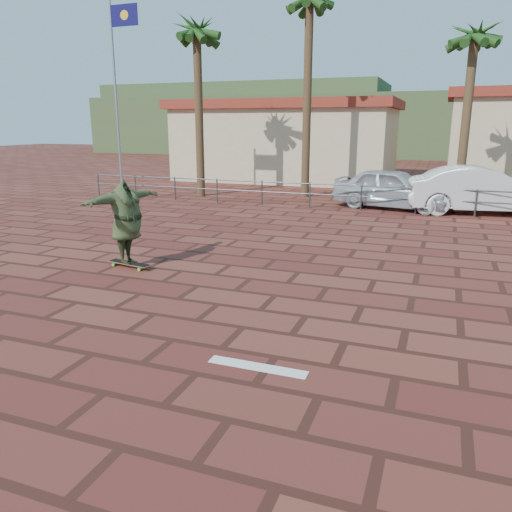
# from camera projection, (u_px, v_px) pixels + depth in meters

# --- Properties ---
(ground) EXTENTS (120.00, 120.00, 0.00)m
(ground) POSITION_uv_depth(u_px,v_px,m) (243.00, 327.00, 8.14)
(ground) COLOR brown
(ground) RESTS_ON ground
(paint_stripe) EXTENTS (1.40, 0.22, 0.01)m
(paint_stripe) POSITION_uv_depth(u_px,v_px,m) (257.00, 367.00, 6.81)
(paint_stripe) COLOR white
(paint_stripe) RESTS_ON ground
(guardrail) EXTENTS (24.06, 0.06, 1.00)m
(guardrail) POSITION_uv_depth(u_px,v_px,m) (361.00, 193.00, 18.82)
(guardrail) COLOR #47494F
(guardrail) RESTS_ON ground
(flagpole) EXTENTS (1.30, 0.10, 8.00)m
(flagpole) POSITION_uv_depth(u_px,v_px,m) (118.00, 87.00, 20.24)
(flagpole) COLOR gray
(flagpole) RESTS_ON ground
(palm_far_left) EXTENTS (2.40, 2.40, 8.25)m
(palm_far_left) POSITION_uv_depth(u_px,v_px,m) (197.00, 36.00, 21.14)
(palm_far_left) COLOR brown
(palm_far_left) RESTS_ON ground
(palm_left) EXTENTS (2.40, 2.40, 9.45)m
(palm_left) POSITION_uv_depth(u_px,v_px,m) (310.00, 6.00, 20.68)
(palm_left) COLOR brown
(palm_left) RESTS_ON ground
(palm_center) EXTENTS (2.40, 2.40, 7.75)m
(palm_center) POSITION_uv_depth(u_px,v_px,m) (474.00, 40.00, 19.35)
(palm_center) COLOR brown
(palm_center) RESTS_ON ground
(building_west) EXTENTS (12.60, 7.60, 4.50)m
(building_west) POSITION_uv_depth(u_px,v_px,m) (288.00, 140.00, 29.49)
(building_west) COLOR beige
(building_west) RESTS_ON ground
(hill_front) EXTENTS (70.00, 18.00, 6.00)m
(hill_front) POSITION_uv_depth(u_px,v_px,m) (420.00, 126.00, 52.62)
(hill_front) COLOR #384C28
(hill_front) RESTS_ON ground
(hill_back) EXTENTS (35.00, 14.00, 8.00)m
(hill_back) POSITION_uv_depth(u_px,v_px,m) (247.00, 117.00, 65.24)
(hill_back) COLOR #384C28
(hill_back) RESTS_ON ground
(longboard) EXTENTS (1.18, 0.43, 0.11)m
(longboard) POSITION_uv_depth(u_px,v_px,m) (129.00, 264.00, 11.50)
(longboard) COLOR olive
(longboard) RESTS_ON ground
(skateboarder) EXTENTS (0.99, 2.42, 1.91)m
(skateboarder) POSITION_uv_depth(u_px,v_px,m) (127.00, 222.00, 11.25)
(skateboarder) COLOR #374525
(skateboarder) RESTS_ON longboard
(car_silver) EXTENTS (4.86, 2.72, 1.56)m
(car_silver) POSITION_uv_depth(u_px,v_px,m) (393.00, 188.00, 19.34)
(car_silver) COLOR #AEB2B6
(car_silver) RESTS_ON ground
(car_white) EXTENTS (5.45, 2.74, 1.71)m
(car_white) POSITION_uv_depth(u_px,v_px,m) (480.00, 190.00, 18.28)
(car_white) COLOR silver
(car_white) RESTS_ON ground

